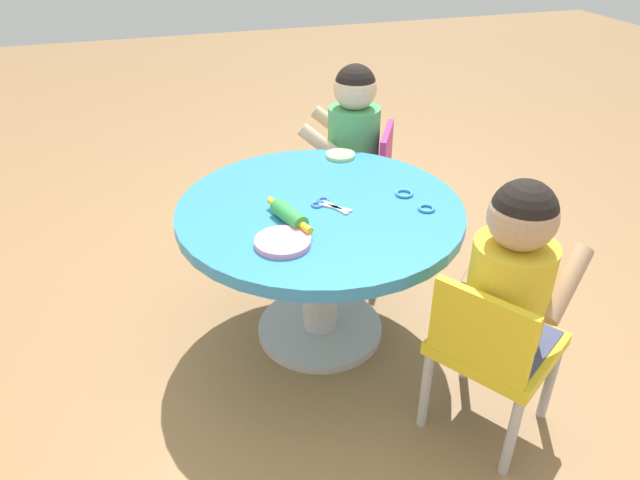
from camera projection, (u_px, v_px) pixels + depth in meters
name	position (u px, v px, depth m)	size (l,w,h in m)	color
ground_plane	(320.00, 331.00, 2.11)	(10.00, 10.00, 0.00)	#9E7247
craft_table	(320.00, 238.00, 1.91)	(0.90, 0.90, 0.51)	silver
child_chair_left	(491.00, 348.00, 1.58)	(0.41, 0.41, 0.54)	#B7B7BC
seated_child_left	(512.00, 272.00, 1.49)	(0.41, 0.44, 0.51)	#3F4772
child_chair_right	(360.00, 180.00, 2.47)	(0.41, 0.41, 0.54)	#B7B7BC
seated_child_right	(353.00, 128.00, 2.36)	(0.40, 0.43, 0.51)	#3F4772
rolling_pin	(289.00, 215.00, 1.74)	(0.23, 0.09, 0.05)	green
craft_scissors	(327.00, 205.00, 1.84)	(0.14, 0.12, 0.01)	silver
playdough_blob_0	(340.00, 155.00, 2.17)	(0.11, 0.11, 0.01)	#B2E58C
playdough_blob_1	(283.00, 242.00, 1.64)	(0.16, 0.16, 0.02)	pink
cookie_cutter_0	(404.00, 193.00, 1.90)	(0.06, 0.06, 0.01)	#3F99D8
cookie_cutter_1	(427.00, 208.00, 1.82)	(0.05, 0.05, 0.01)	#3F99D8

